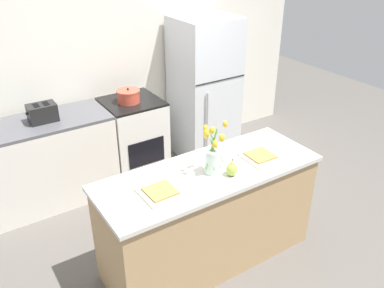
{
  "coord_description": "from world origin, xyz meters",
  "views": [
    {
      "loc": [
        -1.56,
        -2.16,
        2.54
      ],
      "look_at": [
        0.0,
        0.25,
        1.01
      ],
      "focal_mm": 38.0,
      "sensor_mm": 36.0,
      "label": 1
    }
  ],
  "objects": [
    {
      "name": "stove_range",
      "position": [
        0.1,
        1.6,
        0.45
      ],
      "size": [
        0.6,
        0.61,
        0.9
      ],
      "color": "silver",
      "rests_on": "ground_plane"
    },
    {
      "name": "cooking_pot",
      "position": [
        0.06,
        1.58,
        0.97
      ],
      "size": [
        0.25,
        0.25,
        0.16
      ],
      "color": "#CC4C38",
      "rests_on": "stove_range"
    },
    {
      "name": "plate_setting_left",
      "position": [
        -0.46,
        -0.06,
        0.9
      ],
      "size": [
        0.29,
        0.29,
        0.02
      ],
      "color": "beige",
      "rests_on": "kitchen_island"
    },
    {
      "name": "toaster",
      "position": [
        -0.83,
        1.59,
        0.98
      ],
      "size": [
        0.28,
        0.18,
        0.17
      ],
      "color": "black",
      "rests_on": "back_counter"
    },
    {
      "name": "back_wall",
      "position": [
        0.0,
        2.0,
        1.35
      ],
      "size": [
        5.2,
        0.08,
        2.7
      ],
      "color": "silver",
      "rests_on": "ground_plane"
    },
    {
      "name": "ground_plane",
      "position": [
        0.0,
        0.0,
        0.0
      ],
      "size": [
        10.0,
        10.0,
        0.0
      ],
      "primitive_type": "plane",
      "color": "#59544F"
    },
    {
      "name": "back_counter",
      "position": [
        -1.06,
        1.6,
        0.45
      ],
      "size": [
        1.68,
        0.6,
        0.9
      ],
      "color": "silver",
      "rests_on": "ground_plane"
    },
    {
      "name": "plate_setting_right",
      "position": [
        0.46,
        -0.06,
        0.9
      ],
      "size": [
        0.29,
        0.29,
        0.02
      ],
      "color": "beige",
      "rests_on": "kitchen_island"
    },
    {
      "name": "pear_figurine",
      "position": [
        0.1,
        -0.14,
        0.94
      ],
      "size": [
        0.09,
        0.09,
        0.15
      ],
      "color": "#9EBC47",
      "rests_on": "kitchen_island"
    },
    {
      "name": "kitchen_island",
      "position": [
        0.0,
        0.0,
        0.44
      ],
      "size": [
        1.8,
        0.66,
        0.89
      ],
      "color": "tan",
      "rests_on": "ground_plane"
    },
    {
      "name": "refrigerator",
      "position": [
        1.05,
        1.6,
        0.84
      ],
      "size": [
        0.68,
        0.67,
        1.68
      ],
      "color": "silver",
      "rests_on": "ground_plane"
    },
    {
      "name": "flower_vase",
      "position": [
        -0.0,
        -0.04,
        1.03
      ],
      "size": [
        0.21,
        0.17,
        0.42
      ],
      "color": "silver",
      "rests_on": "kitchen_island"
    }
  ]
}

